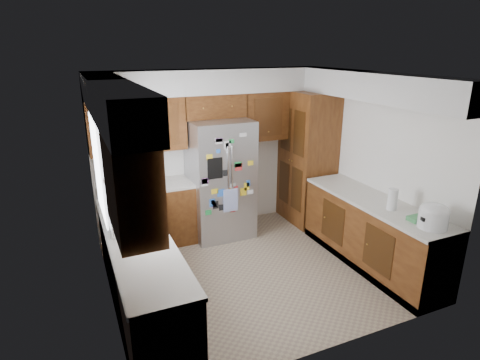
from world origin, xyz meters
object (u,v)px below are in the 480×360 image
object	(u,v)px
fridge	(220,179)
rice_cooker	(434,215)
paper_towel	(393,199)
pantry	(307,158)

from	to	relation	value
fridge	rice_cooker	xyz separation A→B (m)	(1.50, -2.56, 0.16)
rice_cooker	paper_towel	bearing A→B (deg)	93.95
rice_cooker	pantry	bearing A→B (deg)	89.99
fridge	paper_towel	bearing A→B (deg)	-53.81
pantry	rice_cooker	xyz separation A→B (m)	(-0.00, -2.51, -0.01)
fridge	rice_cooker	world-z (taller)	fridge
fridge	pantry	bearing A→B (deg)	-2.05
fridge	paper_towel	xyz separation A→B (m)	(1.46, -2.00, 0.15)
rice_cooker	paper_towel	world-z (taller)	rice_cooker
fridge	rice_cooker	size ratio (longest dim) A/B	5.56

